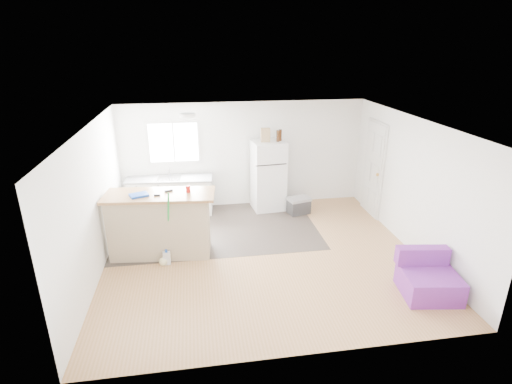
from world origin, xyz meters
TOP-DOWN VIEW (x-y plane):
  - room at (0.00, 0.00)m, footprint 5.51×5.01m
  - vinyl_zone at (-0.73, 1.25)m, footprint 4.05×2.50m
  - window at (-1.55, 2.49)m, footprint 1.18×0.06m
  - interior_door at (2.72, 1.55)m, footprint 0.11×0.92m
  - ceiling_fixture at (-1.20, 1.20)m, footprint 0.30×0.30m
  - kitchen_cabinets at (-1.69, 2.21)m, footprint 1.90×0.72m
  - peninsula at (-1.78, 0.36)m, footprint 1.95×0.90m
  - refrigerator at (0.50, 2.15)m, footprint 0.76×0.73m
  - cooler at (1.13, 1.74)m, footprint 0.55×0.44m
  - purple_seat at (2.30, -1.52)m, footprint 0.90×0.86m
  - cleaner_jug at (-1.68, -0.04)m, footprint 0.13×0.09m
  - mop at (-1.71, -0.03)m, footprint 0.28×0.37m
  - red_cup at (-1.25, 0.36)m, footprint 0.09×0.09m
  - blue_tray at (-2.08, 0.30)m, footprint 0.36×0.32m
  - tool_a at (-1.59, 0.45)m, footprint 0.15×0.09m
  - tool_b at (-1.78, 0.26)m, footprint 0.11×0.06m
  - cardboard_box at (0.43, 2.11)m, footprint 0.21×0.11m
  - bottle_left at (0.70, 2.09)m, footprint 0.08×0.08m
  - bottle_right at (0.76, 2.16)m, footprint 0.09×0.09m

SIDE VIEW (x-z plane):
  - vinyl_zone at x=-0.73m, z-range 0.00..0.00m
  - cleaner_jug at x=-1.68m, z-range -0.02..0.26m
  - cooler at x=1.13m, z-range 0.00..0.38m
  - mop at x=-1.71m, z-range -0.44..0.90m
  - purple_seat at x=2.30m, z-range -0.09..0.57m
  - kitchen_cabinets at x=-1.69m, z-range -0.13..0.97m
  - peninsula at x=-1.78m, z-range 0.01..1.17m
  - refrigerator at x=0.50m, z-range 0.00..1.58m
  - interior_door at x=2.72m, z-range -0.03..2.07m
  - tool_b at x=-1.78m, z-range 1.16..1.19m
  - tool_a at x=-1.59m, z-range 1.16..1.19m
  - blue_tray at x=-2.08m, z-range 1.16..1.20m
  - room at x=0.00m, z-range -0.01..2.41m
  - red_cup at x=-1.25m, z-range 1.16..1.28m
  - window at x=-1.55m, z-range 1.06..2.04m
  - bottle_left at x=0.70m, z-range 1.58..1.83m
  - bottle_right at x=0.76m, z-range 1.58..1.83m
  - cardboard_box at x=0.43m, z-range 1.58..1.88m
  - ceiling_fixture at x=-1.20m, z-range 2.32..2.40m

